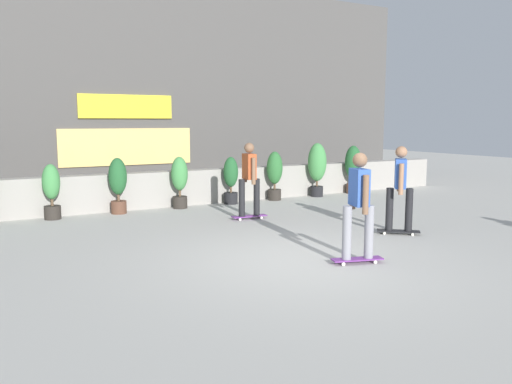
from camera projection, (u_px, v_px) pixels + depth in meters
name	position (u px, v px, depth m)	size (l,w,h in m)	color
ground_plane	(303.00, 260.00, 8.07)	(48.00, 48.00, 0.00)	#B2AFA8
planter_wall	(171.00, 189.00, 13.20)	(18.00, 0.40, 0.90)	gray
building_backdrop	(125.00, 87.00, 16.28)	(20.00, 2.08, 6.50)	#4C4947
potted_plant_2	(51.00, 190.00, 11.37)	(0.38, 0.38, 1.23)	#2D2823
potted_plant_3	(118.00, 183.00, 12.07)	(0.42, 0.42, 1.32)	brown
potted_plant_4	(180.00, 180.00, 12.82)	(0.41, 0.41, 1.29)	#2D2823
potted_plant_5	(231.00, 179.00, 13.51)	(0.39, 0.39, 1.24)	black
potted_plant_6	(275.00, 173.00, 14.15)	(0.44, 0.44, 1.34)	#2D2823
potted_plant_7	(317.00, 165.00, 14.82)	(0.54, 0.54, 1.54)	black
potted_plant_8	(353.00, 166.00, 15.47)	(0.48, 0.48, 1.44)	brown
skater_mid_plaza	(249.00, 177.00, 11.35)	(0.81, 0.56, 1.70)	#72338C
skater_far_left	(400.00, 186.00, 9.80)	(0.73, 0.68, 1.70)	black
skater_by_wall_right	(359.00, 203.00, 7.77)	(0.82, 0.54, 1.70)	#72338C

